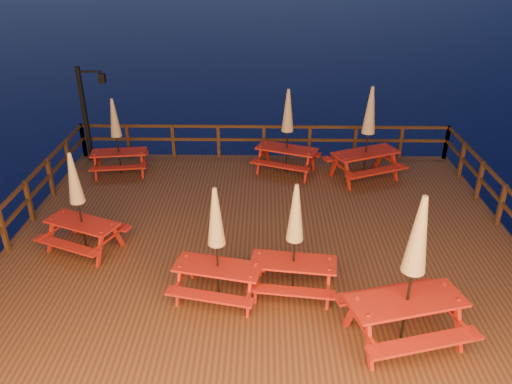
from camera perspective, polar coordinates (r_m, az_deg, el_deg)
ground at (r=12.24m, az=0.80°, el=-6.71°), size 500.00×500.00×0.00m
deck at (r=12.13m, az=0.81°, el=-5.92°), size 12.00×10.00×0.40m
deck_piles at (r=12.41m, az=0.79°, el=-7.86°), size 11.44×9.44×1.40m
railing at (r=13.21m, az=0.87°, el=1.81°), size 11.80×9.75×1.10m
lamp_post at (r=16.34m, az=-18.60°, el=9.32°), size 0.85×0.18×3.00m
picnic_table_0 at (r=11.63m, az=-19.70°, el=-1.00°), size 2.08×1.92×2.39m
picnic_table_1 at (r=14.82m, az=3.60°, el=7.05°), size 2.21×2.03×2.58m
picnic_table_2 at (r=9.50m, az=-4.51°, el=-5.83°), size 1.96×1.73×2.43m
picnic_table_3 at (r=9.65m, az=4.43°, el=-5.32°), size 1.85×1.59×2.41m
picnic_table_4 at (r=14.70m, az=12.67°, el=6.68°), size 2.41×2.23×2.77m
picnic_table_5 at (r=15.31m, az=-15.65°, el=6.23°), size 1.80×1.55×2.32m
picnic_table_6 at (r=8.78m, az=17.47°, el=-8.45°), size 2.37×2.12×2.88m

